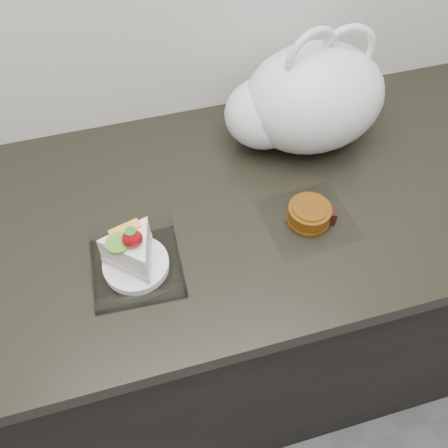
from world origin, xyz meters
name	(u,v)px	position (x,y,z in m)	size (l,w,h in m)	color
counter	(200,313)	(0.00, 1.69, 0.45)	(2.04, 0.64, 0.90)	black
cake_tray	(134,258)	(-0.13, 1.58, 0.94)	(0.17, 0.17, 0.13)	white
mooncake_wrap	(310,215)	(0.22, 1.60, 0.92)	(0.18, 0.17, 0.04)	white
plastic_bag	(304,101)	(0.28, 1.83, 1.01)	(0.36, 0.27, 0.28)	silver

